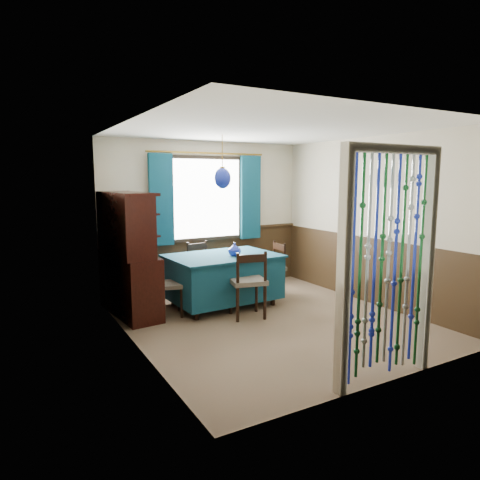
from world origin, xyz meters
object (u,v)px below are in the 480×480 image
dining_table (223,276)px  chair_far (202,268)px  sideboard (129,273)px  vase_sideboard (127,245)px  chair_left (167,285)px  bowl_shelf (136,231)px  pendant_lamp (222,178)px  chair_near (248,282)px  vase_table (234,250)px  chair_right (271,268)px

dining_table → chair_far: bearing=91.4°
sideboard → vase_sideboard: 0.44m
chair_left → chair_far: bearing=143.7°
bowl_shelf → pendant_lamp: bearing=-2.8°
dining_table → chair_far: chair_far is taller
pendant_lamp → chair_far: bearing=94.2°
dining_table → chair_left: size_ratio=2.04×
chair_near → sideboard: 1.66m
dining_table → chair_left: chair_left is taller
chair_near → chair_left: size_ratio=1.16×
chair_far → sideboard: (-1.28, -0.37, 0.13)m
sideboard → vase_table: 1.53m
pendant_lamp → vase_table: pendant_lamp is taller
dining_table → sideboard: 1.36m
vase_table → bowl_shelf: bowl_shelf is taller
chair_left → pendant_lamp: (0.89, 0.05, 1.46)m
chair_near → dining_table: bearing=106.3°
chair_far → vase_sideboard: 1.32m
pendant_lamp → vase_sideboard: size_ratio=4.04×
chair_near → bowl_shelf: bearing=163.7°
chair_left → vase_sideboard: bearing=-131.7°
dining_table → pendant_lamp: bearing=-47.7°
chair_far → vase_table: bearing=92.8°
pendant_lamp → bowl_shelf: (-1.27, 0.06, -0.70)m
chair_near → vase_table: bearing=94.5°
bowl_shelf → vase_sideboard: bowl_shelf is taller
chair_far → chair_right: chair_right is taller
chair_near → vase_sideboard: bearing=150.6°
chair_left → vase_table: 1.10m
pendant_lamp → vase_sideboard: pendant_lamp is taller
chair_near → chair_left: chair_near is taller
chair_right → pendant_lamp: 1.69m
chair_left → bowl_shelf: bowl_shelf is taller
bowl_shelf → chair_left: bearing=-15.9°
chair_near → bowl_shelf: (-1.31, 0.73, 0.70)m
vase_sideboard → vase_table: bearing=-25.5°
vase_table → dining_table: bearing=130.3°
chair_far → pendant_lamp: 1.56m
chair_near → chair_left: (-0.93, 0.62, -0.06)m
pendant_lamp → sideboard: bearing=168.5°
dining_table → bowl_shelf: size_ratio=7.41×
chair_far → chair_right: (0.95, -0.56, 0.00)m
sideboard → vase_sideboard: bearing=71.0°
chair_far → vase_table: vase_table is taller
chair_far → pendant_lamp: (0.05, -0.64, 1.43)m
chair_near → chair_far: 1.31m
sideboard → pendant_lamp: (1.33, -0.27, 1.30)m
chair_near → pendant_lamp: bearing=106.3°
chair_far → chair_left: chair_far is taller
chair_right → vase_table: (-0.79, -0.21, 0.39)m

